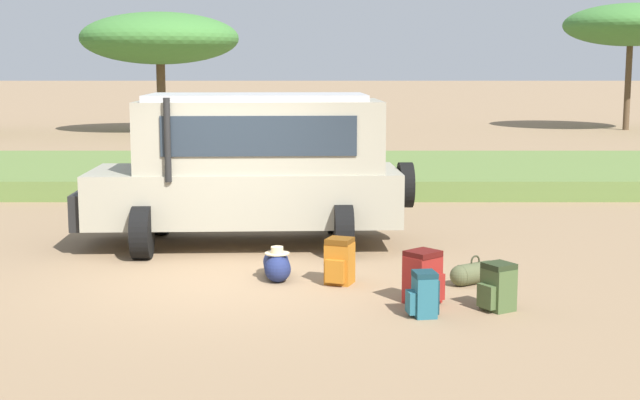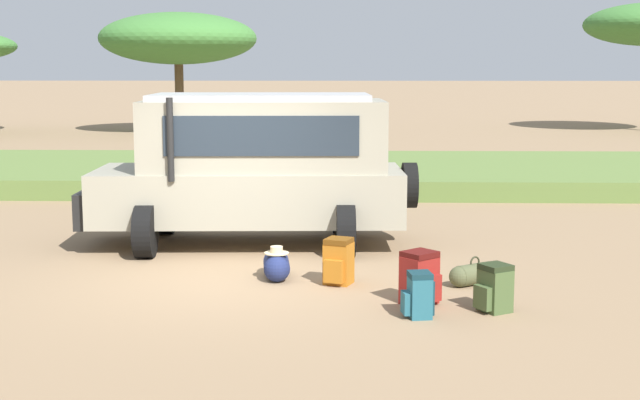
# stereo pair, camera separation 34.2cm
# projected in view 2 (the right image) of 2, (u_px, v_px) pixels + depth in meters

# --- Properties ---
(ground_plane) EXTENTS (320.00, 320.00, 0.00)m
(ground_plane) POSITION_uv_depth(u_px,v_px,m) (230.00, 280.00, 12.06)
(ground_plane) COLOR #8C7051
(grass_bank) EXTENTS (120.00, 7.00, 0.44)m
(grass_bank) POSITION_uv_depth(u_px,v_px,m) (284.00, 172.00, 22.43)
(grass_bank) COLOR #5B7538
(grass_bank) RESTS_ON ground_plane
(safari_vehicle) EXTENTS (5.39, 2.88, 2.44)m
(safari_vehicle) POSITION_uv_depth(u_px,v_px,m) (256.00, 166.00, 14.30)
(safari_vehicle) COLOR gray
(safari_vehicle) RESTS_ON ground_plane
(backpack_beside_front_wheel) EXTENTS (0.43, 0.48, 0.62)m
(backpack_beside_front_wheel) POSITION_uv_depth(u_px,v_px,m) (338.00, 262.00, 11.84)
(backpack_beside_front_wheel) COLOR #B26619
(backpack_beside_front_wheel) RESTS_ON ground_plane
(backpack_cluster_center) EXTENTS (0.52, 0.53, 0.65)m
(backpack_cluster_center) POSITION_uv_depth(u_px,v_px,m) (420.00, 278.00, 10.84)
(backpack_cluster_center) COLOR maroon
(backpack_cluster_center) RESTS_ON ground_plane
(backpack_near_rear_wheel) EXTENTS (0.39, 0.33, 0.53)m
(backpack_near_rear_wheel) POSITION_uv_depth(u_px,v_px,m) (419.00, 295.00, 10.27)
(backpack_near_rear_wheel) COLOR #235B6B
(backpack_near_rear_wheel) RESTS_ON ground_plane
(backpack_outermost) EXTENTS (0.47, 0.44, 0.57)m
(backpack_outermost) POSITION_uv_depth(u_px,v_px,m) (494.00, 289.00, 10.51)
(backpack_outermost) COLOR #42562D
(backpack_outermost) RESTS_ON ground_plane
(duffel_bag_low_black_case) EXTENTS (0.40, 0.84, 0.46)m
(duffel_bag_low_black_case) POSITION_uv_depth(u_px,v_px,m) (276.00, 265.00, 12.19)
(duffel_bag_low_black_case) COLOR navy
(duffel_bag_low_black_case) RESTS_ON ground_plane
(duffel_bag_soft_canvas) EXTENTS (0.72, 0.58, 0.39)m
(duffel_bag_soft_canvas) POSITION_uv_depth(u_px,v_px,m) (475.00, 274.00, 11.83)
(duffel_bag_soft_canvas) COLOR #4C5133
(duffel_bag_soft_canvas) RESTS_ON ground_plane
(acacia_tree_right_mid) EXTENTS (6.77, 6.48, 5.15)m
(acacia_tree_right_mid) POSITION_uv_depth(u_px,v_px,m) (178.00, 39.00, 38.34)
(acacia_tree_right_mid) COLOR brown
(acacia_tree_right_mid) RESTS_ON ground_plane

